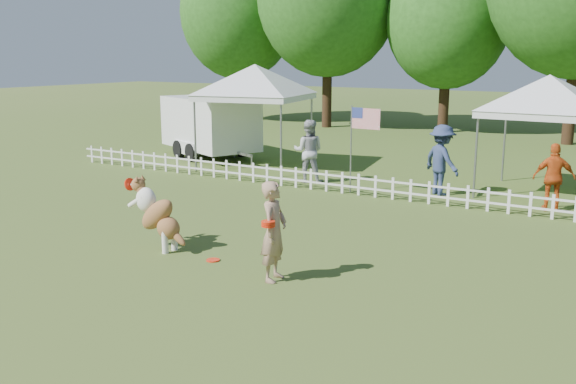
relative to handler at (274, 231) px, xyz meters
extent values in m
plane|color=#35541A|center=(-1.42, -0.12, -0.86)|extent=(120.00, 120.00, 0.00)
imported|color=#A37C61|center=(0.00, 0.00, 0.00)|extent=(0.52, 0.70, 1.73)
cylinder|color=red|center=(-1.54, 0.28, -0.85)|extent=(0.31, 0.31, 0.02)
imported|color=#A9AAAF|center=(-3.79, 7.81, 0.08)|extent=(1.11, 1.00, 1.89)
imported|color=navy|center=(0.21, 8.14, 0.10)|extent=(1.44, 1.28, 1.93)
imported|color=#C84D17|center=(3.16, 7.77, -0.02)|extent=(1.06, 0.72, 1.68)
camera|label=1|loc=(5.66, -8.78, 2.92)|focal=40.00mm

